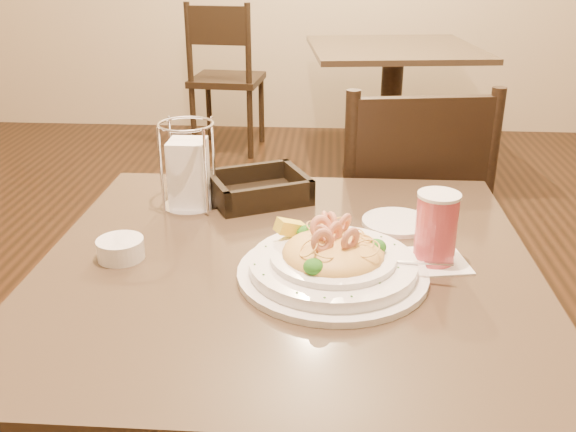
# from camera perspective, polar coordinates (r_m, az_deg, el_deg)

# --- Properties ---
(main_table) EXTENTS (0.90, 0.90, 0.72)m
(main_table) POSITION_cam_1_polar(r_m,az_deg,el_deg) (1.30, -0.06, -12.93)
(main_table) COLOR black
(main_table) RESTS_ON ground
(background_table) EXTENTS (1.00, 1.00, 0.72)m
(background_table) POSITION_cam_1_polar(r_m,az_deg,el_deg) (3.73, 9.20, 11.23)
(background_table) COLOR black
(background_table) RESTS_ON ground
(dining_chair_near) EXTENTS (0.48, 0.48, 0.93)m
(dining_chair_near) POSITION_cam_1_polar(r_m,az_deg,el_deg) (1.87, 10.07, -1.18)
(dining_chair_near) COLOR black
(dining_chair_near) RESTS_ON ground
(dining_chair_far) EXTENTS (0.46, 0.46, 0.93)m
(dining_chair_far) POSITION_cam_1_polar(r_m,az_deg,el_deg) (4.08, -5.62, 12.49)
(dining_chair_far) COLOR black
(dining_chair_far) RESTS_ON ground
(pasta_bowl) EXTENTS (0.37, 0.33, 0.11)m
(pasta_bowl) POSITION_cam_1_polar(r_m,az_deg,el_deg) (1.11, 3.97, -3.97)
(pasta_bowl) COLOR white
(pasta_bowl) RESTS_ON main_table
(drink_glass) EXTENTS (0.14, 0.14, 0.13)m
(drink_glass) POSITION_cam_1_polar(r_m,az_deg,el_deg) (1.17, 13.03, -1.10)
(drink_glass) COLOR white
(drink_glass) RESTS_ON main_table
(bread_basket) EXTENTS (0.26, 0.24, 0.06)m
(bread_basket) POSITION_cam_1_polar(r_m,az_deg,el_deg) (1.44, -2.63, 2.29)
(bread_basket) COLOR black
(bread_basket) RESTS_ON main_table
(napkin_caddy) EXTENTS (0.12, 0.12, 0.19)m
(napkin_caddy) POSITION_cam_1_polar(r_m,az_deg,el_deg) (1.39, -8.82, 3.93)
(napkin_caddy) COLOR silver
(napkin_caddy) RESTS_ON main_table
(side_plate) EXTENTS (0.17, 0.17, 0.01)m
(side_plate) POSITION_cam_1_polar(r_m,az_deg,el_deg) (1.34, 9.65, -0.54)
(side_plate) COLOR white
(side_plate) RESTS_ON main_table
(butter_ramekin) EXTENTS (0.11, 0.11, 0.04)m
(butter_ramekin) POSITION_cam_1_polar(r_m,az_deg,el_deg) (1.21, -14.66, -2.84)
(butter_ramekin) COLOR white
(butter_ramekin) RESTS_ON main_table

